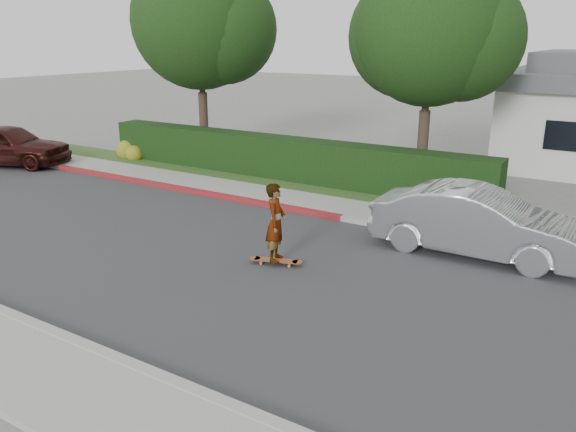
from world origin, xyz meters
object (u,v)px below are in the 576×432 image
Objects in this scene: car_silver at (477,222)px; car_maroon at (7,145)px; skateboard at (276,260)px; skateboarder at (276,222)px.

car_silver is 17.96m from car_maroon.
skateboard is 0.88m from skateboarder.
car_silver is at bearing 21.52° from skateboard.
skateboard is 0.26× the size of car_silver.
car_silver is 0.99× the size of car_maroon.
car_silver is at bearing -68.59° from skateboarder.
skateboarder is 4.64m from car_silver.
car_maroon is (-14.42, 2.98, 0.70)m from skateboard.
skateboard is at bearing 71.32° from skateboarder.
car_maroon reaches higher than skateboard.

